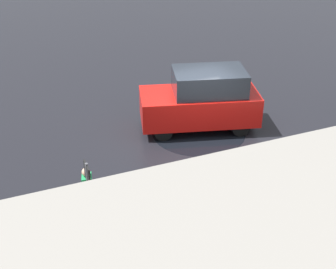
{
  "coord_description": "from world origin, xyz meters",
  "views": [
    {
      "loc": [
        5.83,
        11.72,
        7.69
      ],
      "look_at": [
        1.33,
        0.61,
        0.9
      ],
      "focal_mm": 50.0,
      "sensor_mm": 36.0,
      "label": 1
    }
  ],
  "objects_px": {
    "moving_hatchback": "(202,100)",
    "sign_post": "(90,195)",
    "fire_hydrant": "(131,192)",
    "pedestrian": "(87,186)"
  },
  "relations": [
    {
      "from": "fire_hydrant",
      "to": "sign_post",
      "type": "relative_size",
      "value": 0.33
    },
    {
      "from": "fire_hydrant",
      "to": "pedestrian",
      "type": "distance_m",
      "value": 1.14
    },
    {
      "from": "sign_post",
      "to": "pedestrian",
      "type": "bearing_deg",
      "value": -99.25
    },
    {
      "from": "moving_hatchback",
      "to": "sign_post",
      "type": "xyz_separation_m",
      "value": [
        4.86,
        4.49,
        0.55
      ]
    },
    {
      "from": "fire_hydrant",
      "to": "pedestrian",
      "type": "relative_size",
      "value": 0.66
    },
    {
      "from": "fire_hydrant",
      "to": "pedestrian",
      "type": "xyz_separation_m",
      "value": [
        1.07,
        -0.29,
        0.28
      ]
    },
    {
      "from": "moving_hatchback",
      "to": "pedestrian",
      "type": "height_order",
      "value": "moving_hatchback"
    },
    {
      "from": "fire_hydrant",
      "to": "sign_post",
      "type": "bearing_deg",
      "value": 44.84
    },
    {
      "from": "moving_hatchback",
      "to": "fire_hydrant",
      "type": "distance_m",
      "value": 4.79
    },
    {
      "from": "moving_hatchback",
      "to": "pedestrian",
      "type": "bearing_deg",
      "value": 32.07
    }
  ]
}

